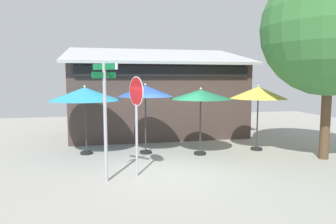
{
  "coord_description": "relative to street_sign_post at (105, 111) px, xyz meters",
  "views": [
    {
      "loc": [
        -1.95,
        -8.82,
        2.72
      ],
      "look_at": [
        0.18,
        1.2,
        1.6
      ],
      "focal_mm": 32.48,
      "sensor_mm": 36.0,
      "label": 1
    }
  ],
  "objects": [
    {
      "name": "patio_umbrella_forest_green_right",
      "position": [
        3.34,
        2.27,
        0.26
      ],
      "size": [
        2.19,
        2.19,
        2.42
      ],
      "color": "black",
      "rests_on": "ground"
    },
    {
      "name": "patio_umbrella_royal_blue_center",
      "position": [
        1.44,
        2.84,
        0.37
      ],
      "size": [
        2.0,
        2.0,
        2.56
      ],
      "color": "black",
      "rests_on": "ground"
    },
    {
      "name": "patio_umbrella_mustard_far_right",
      "position": [
        5.69,
        2.49,
        0.29
      ],
      "size": [
        2.11,
        2.11,
        2.5
      ],
      "color": "black",
      "rests_on": "ground"
    },
    {
      "name": "patio_umbrella_teal_left",
      "position": [
        -0.68,
        3.19,
        0.28
      ],
      "size": [
        2.55,
        2.55,
        2.49
      ],
      "color": "black",
      "rests_on": "ground"
    },
    {
      "name": "ground_plane",
      "position": [
        1.92,
        0.8,
        -1.95
      ],
      "size": [
        28.0,
        28.0,
        0.1
      ],
      "primitive_type": "cube",
      "color": "#9E9B93"
    },
    {
      "name": "stop_sign",
      "position": [
        0.84,
        0.3,
        0.07
      ],
      "size": [
        0.3,
        0.77,
        2.79
      ],
      "color": "#A8AAB2",
      "rests_on": "ground"
    },
    {
      "name": "street_sign_post",
      "position": [
        0.0,
        0.0,
        0.0
      ],
      "size": [
        0.64,
        0.66,
        3.13
      ],
      "color": "#A8AAB2",
      "rests_on": "ground"
    },
    {
      "name": "cafe_building",
      "position": [
        2.52,
        6.68,
        -0.1
      ],
      "size": [
        8.48,
        4.85,
        4.37
      ],
      "color": "#473833",
      "rests_on": "ground"
    }
  ]
}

